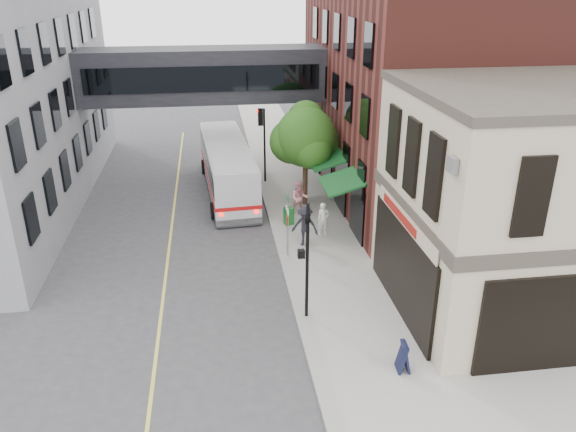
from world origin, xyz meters
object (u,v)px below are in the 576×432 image
object	(u,v)px
pedestrian_b	(300,198)
pedestrian_c	(305,226)
pedestrian_a	(323,219)
sandwich_board	(404,357)
newspaper_box	(289,216)
bus	(227,165)

from	to	relation	value
pedestrian_b	pedestrian_c	xyz separation A→B (m)	(-0.33, -3.64, 0.04)
pedestrian_a	pedestrian_b	size ratio (longest dim) A/B	0.87
pedestrian_c	sandwich_board	world-z (taller)	pedestrian_c
pedestrian_c	newspaper_box	bearing A→B (deg)	125.02
newspaper_box	sandwich_board	xyz separation A→B (m)	(2.00, -11.89, 0.06)
pedestrian_c	newspaper_box	xyz separation A→B (m)	(-0.40, 2.52, -0.53)
pedestrian_b	newspaper_box	size ratio (longest dim) A/B	2.11
pedestrian_a	newspaper_box	world-z (taller)	pedestrian_a
pedestrian_b	sandwich_board	bearing A→B (deg)	-78.58
pedestrian_a	pedestrian_b	distance (m)	2.69
pedestrian_b	sandwich_board	size ratio (longest dim) A/B	1.85
pedestrian_b	sandwich_board	world-z (taller)	pedestrian_b
pedestrian_c	newspaper_box	distance (m)	2.60
pedestrian_a	pedestrian_b	xyz separation A→B (m)	(-0.75, 2.58, 0.12)
sandwich_board	bus	bearing A→B (deg)	109.33
pedestrian_b	sandwich_board	distance (m)	13.08
bus	sandwich_board	distance (m)	18.08
bus	sandwich_board	world-z (taller)	bus
newspaper_box	sandwich_board	world-z (taller)	sandwich_board
pedestrian_b	newspaper_box	bearing A→B (deg)	-117.17
bus	newspaper_box	bearing A→B (deg)	-62.67
pedestrian_c	pedestrian_b	bearing A→B (deg)	110.77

